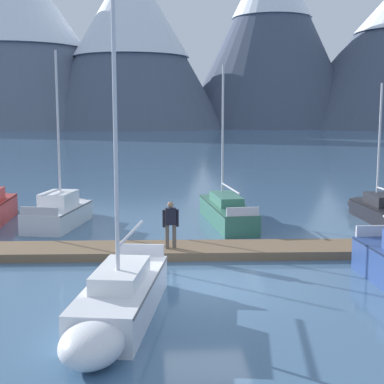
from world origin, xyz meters
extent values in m
plane|color=#426689|center=(0.00, 0.00, 0.00)|extent=(700.00, 700.00, 0.00)
cone|color=slate|center=(-41.61, 163.75, 26.85)|extent=(68.55, 68.55, 53.70)
cone|color=#4C566B|center=(-7.44, 156.46, 24.87)|extent=(56.59, 56.59, 49.75)
cone|color=white|center=(-7.44, 156.46, 35.38)|extent=(34.44, 34.44, 28.84)
cone|color=#424C60|center=(36.51, 165.47, 29.57)|extent=(56.46, 56.46, 59.14)
cube|color=brown|center=(0.00, 4.00, 0.15)|extent=(30.03, 3.16, 0.30)
cylinder|color=#38383D|center=(-0.03, 3.11, 0.12)|extent=(28.77, 1.30, 0.24)
cylinder|color=#38383D|center=(0.03, 4.89, 0.12)|extent=(28.77, 1.30, 0.24)
ellipsoid|color=#B2332D|center=(-9.20, 13.17, 0.52)|extent=(1.39, 2.03, 0.98)
cube|color=silver|center=(-5.81, 9.42, 0.44)|extent=(2.65, 4.67, 0.88)
ellipsoid|color=silver|center=(-5.29, 11.90, 0.44)|extent=(1.89, 2.20, 0.84)
cube|color=slate|center=(-5.81, 9.42, 0.84)|extent=(2.67, 4.59, 0.06)
cylinder|color=silver|center=(-5.74, 9.75, 4.35)|extent=(0.10, 0.10, 6.93)
cylinder|color=silver|center=(-5.95, 8.71, 1.66)|extent=(0.51, 2.09, 0.08)
cube|color=white|center=(-5.78, 9.52, 1.22)|extent=(1.63, 2.19, 0.67)
cube|color=silver|center=(-6.23, 7.34, 1.06)|extent=(1.61, 0.42, 0.36)
cube|color=white|center=(-2.34, -2.05, 0.45)|extent=(2.40, 5.35, 0.90)
ellipsoid|color=white|center=(-2.82, -4.90, 0.45)|extent=(1.60, 1.95, 0.85)
cube|color=slate|center=(-2.34, -2.05, 0.86)|extent=(2.42, 5.25, 0.06)
cylinder|color=silver|center=(-2.42, -2.48, 4.44)|extent=(0.10, 0.10, 7.08)
cylinder|color=silver|center=(-2.15, -0.88, 1.89)|extent=(0.61, 3.20, 0.08)
cube|color=white|center=(-2.36, -2.18, 1.11)|extent=(1.46, 2.47, 0.42)
cube|color=silver|center=(-1.93, 0.42, 1.08)|extent=(1.41, 0.33, 0.36)
cube|color=#336B56|center=(1.86, 9.54, 0.46)|extent=(2.01, 6.38, 0.92)
ellipsoid|color=#336B56|center=(1.58, 13.04, 0.46)|extent=(1.45, 2.23, 0.87)
cube|color=#163027|center=(1.86, 9.54, 0.88)|extent=(2.04, 6.26, 0.06)
cylinder|color=silver|center=(1.78, 10.59, 4.11)|extent=(0.10, 0.10, 6.38)
cylinder|color=silver|center=(1.92, 8.84, 1.74)|extent=(0.36, 3.51, 0.08)
cube|color=#3A7560|center=(1.85, 9.70, 1.12)|extent=(1.28, 2.90, 0.41)
cube|color=silver|center=(2.11, 6.49, 1.10)|extent=(1.36, 0.21, 0.36)
cube|color=silver|center=(5.89, 1.76, 1.26)|extent=(1.59, 0.14, 0.36)
cube|color=black|center=(9.27, 9.54, 0.38)|extent=(1.63, 4.47, 0.77)
ellipsoid|color=black|center=(9.26, 12.13, 0.38)|extent=(1.38, 2.04, 0.73)
cube|color=black|center=(9.27, 9.54, 0.73)|extent=(1.67, 4.38, 0.06)
cylinder|color=silver|center=(9.27, 10.29, 3.62)|extent=(0.10, 0.10, 5.70)
cube|color=black|center=(9.27, 9.66, 1.02)|extent=(1.14, 2.01, 0.50)
cylinder|color=brown|center=(-0.79, 3.75, 0.73)|extent=(0.14, 0.14, 0.86)
cylinder|color=brown|center=(-1.05, 3.71, 0.73)|extent=(0.14, 0.14, 0.86)
cube|color=black|center=(-0.92, 3.73, 1.46)|extent=(0.41, 0.27, 0.60)
sphere|color=#A37556|center=(-0.92, 3.73, 1.88)|extent=(0.22, 0.22, 0.22)
cylinder|color=black|center=(-0.67, 3.76, 1.39)|extent=(0.09, 0.09, 0.62)
cylinder|color=black|center=(-1.17, 3.70, 1.39)|extent=(0.09, 0.09, 0.62)
camera|label=1|loc=(-1.55, -15.93, 5.16)|focal=52.76mm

